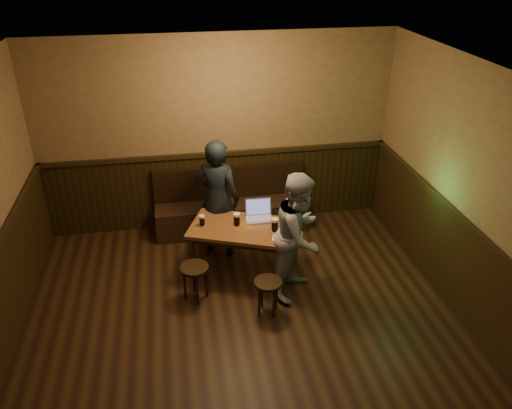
{
  "coord_description": "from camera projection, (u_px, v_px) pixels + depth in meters",
  "views": [
    {
      "loc": [
        -0.61,
        -3.65,
        3.9
      ],
      "look_at": [
        0.3,
        1.53,
        1.04
      ],
      "focal_mm": 35.0,
      "sensor_mm": 36.0,
      "label": 1
    }
  ],
  "objects": [
    {
      "name": "room",
      "position": [
        249.0,
        257.0,
        4.73
      ],
      "size": [
        5.04,
        6.04,
        2.84
      ],
      "color": "black",
      "rests_on": "ground"
    },
    {
      "name": "bench",
      "position": [
        231.0,
        210.0,
        7.36
      ],
      "size": [
        2.2,
        0.5,
        0.95
      ],
      "color": "black",
      "rests_on": "ground"
    },
    {
      "name": "pub_table",
      "position": [
        242.0,
        233.0,
        6.26
      ],
      "size": [
        1.46,
        1.15,
        0.69
      ],
      "rotation": [
        0.0,
        0.0,
        -0.38
      ],
      "color": "brown",
      "rests_on": "ground"
    },
    {
      "name": "stool_left",
      "position": [
        195.0,
        273.0,
        5.9
      ],
      "size": [
        0.36,
        0.36,
        0.46
      ],
      "rotation": [
        0.0,
        0.0,
        0.07
      ],
      "color": "black",
      "rests_on": "ground"
    },
    {
      "name": "stool_right",
      "position": [
        268.0,
        287.0,
        5.69
      ],
      "size": [
        0.42,
        0.42,
        0.43
      ],
      "rotation": [
        0.0,
        0.0,
        0.43
      ],
      "color": "black",
      "rests_on": "ground"
    },
    {
      "name": "pint_left",
      "position": [
        202.0,
        221.0,
        6.21
      ],
      "size": [
        0.09,
        0.09,
        0.15
      ],
      "color": "maroon",
      "rests_on": "pub_table"
    },
    {
      "name": "pint_mid",
      "position": [
        237.0,
        219.0,
        6.21
      ],
      "size": [
        0.11,
        0.11,
        0.17
      ],
      "color": "maroon",
      "rests_on": "pub_table"
    },
    {
      "name": "pint_right",
      "position": [
        275.0,
        225.0,
        6.09
      ],
      "size": [
        0.11,
        0.11,
        0.18
      ],
      "color": "maroon",
      "rests_on": "pub_table"
    },
    {
      "name": "laptop",
      "position": [
        259.0,
        213.0,
        6.39
      ],
      "size": [
        0.35,
        0.28,
        0.24
      ],
      "rotation": [
        0.0,
        0.0,
        -0.03
      ],
      "color": "silver",
      "rests_on": "pub_table"
    },
    {
      "name": "menu",
      "position": [
        282.0,
        238.0,
        5.99
      ],
      "size": [
        0.25,
        0.21,
        0.0
      ],
      "primitive_type": "cube",
      "rotation": [
        0.0,
        0.0,
        -0.29
      ],
      "color": "silver",
      "rests_on": "pub_table"
    },
    {
      "name": "person_suit",
      "position": [
        217.0,
        199.0,
        6.57
      ],
      "size": [
        0.71,
        0.61,
        1.65
      ],
      "primitive_type": "imported",
      "rotation": [
        0.0,
        0.0,
        2.73
      ],
      "color": "black",
      "rests_on": "ground"
    },
    {
      "name": "person_grey",
      "position": [
        299.0,
        235.0,
        5.85
      ],
      "size": [
        0.94,
        0.97,
        1.58
      ],
      "primitive_type": "imported",
      "rotation": [
        0.0,
        0.0,
        0.9
      ],
      "color": "#959499",
      "rests_on": "ground"
    }
  ]
}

